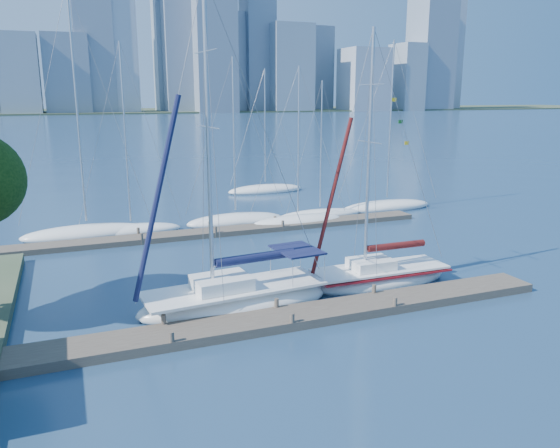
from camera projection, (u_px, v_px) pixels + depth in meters
name	position (u px, v px, depth m)	size (l,w,h in m)	color
ground	(284.00, 323.00, 23.59)	(700.00, 700.00, 0.00)	navy
near_dock	(284.00, 319.00, 23.54)	(26.00, 2.00, 0.40)	#483D34
far_dock	(226.00, 231.00, 38.75)	(30.00, 1.80, 0.36)	#483D34
far_shore	(77.00, 112.00, 313.37)	(800.00, 100.00, 1.50)	#38472D
sailboat_navy	(234.00, 285.00, 24.93)	(9.21, 3.73, 14.88)	white
sailboat_maroon	(380.00, 264.00, 28.22)	(7.72, 2.58, 13.24)	white
bg_boat_0	(87.00, 232.00, 37.86)	(8.99, 3.80, 16.92)	white
bg_boat_1	(131.00, 230.00, 38.75)	(7.24, 3.15, 13.39)	white
bg_boat_2	(236.00, 220.00, 41.73)	(7.69, 2.68, 12.67)	white
bg_boat_3	(298.00, 221.00, 41.44)	(7.66, 3.71, 12.01)	white
bg_boat_4	(320.00, 214.00, 43.96)	(7.44, 4.21, 11.00)	white
bg_boat_5	(387.00, 206.00, 46.94)	(8.75, 5.14, 14.31)	white
bg_boat_7	(265.00, 190.00, 55.22)	(8.08, 3.49, 12.47)	white
skyline	(108.00, 44.00, 284.42)	(502.28, 51.31, 107.62)	gray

